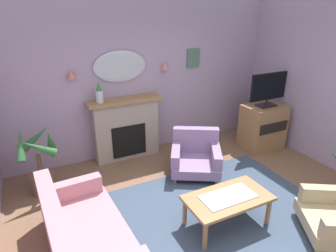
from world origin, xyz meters
TOP-DOWN VIEW (x-y plane):
  - floor at (0.00, 0.00)m, footprint 6.28×6.17m
  - wall_back at (0.00, 2.64)m, footprint 6.28×0.10m
  - patterned_rug at (0.00, 0.20)m, footprint 3.20×2.40m
  - fireplace at (-0.48, 2.41)m, footprint 1.36×0.36m
  - mantel_vase_left at (-0.93, 2.39)m, footprint 0.13×0.13m
  - wall_mirror at (-0.48, 2.56)m, footprint 0.96×0.06m
  - wall_sconce_left at (-1.33, 2.51)m, footprint 0.14×0.14m
  - wall_sconce_right at (0.37, 2.51)m, footprint 0.14×0.14m
  - framed_picture at (1.02, 2.57)m, footprint 0.28×0.03m
  - coffee_table at (0.05, 0.01)m, footprint 1.10×0.60m
  - floral_couch at (-1.75, 0.34)m, footprint 0.95×1.76m
  - armchair_near_fireplace at (0.41, 1.37)m, footprint 1.10×1.11m
  - tv_cabinet at (2.09, 1.56)m, footprint 0.80×0.57m
  - tv_flatscreen at (2.09, 1.54)m, footprint 0.84×0.24m
  - potted_plant_corner_palm at (-2.03, 1.89)m, footprint 0.58×0.59m

SIDE VIEW (x-z plane):
  - floor at x=0.00m, z-range -0.10..0.00m
  - patterned_rug at x=0.00m, z-range 0.00..0.01m
  - armchair_near_fireplace at x=0.41m, z-range -0.05..0.66m
  - floral_couch at x=-1.75m, z-range -0.06..0.70m
  - coffee_table at x=0.05m, z-range 0.16..0.61m
  - tv_cabinet at x=2.09m, z-range 0.00..0.90m
  - potted_plant_corner_palm at x=-2.03m, z-range -0.06..1.02m
  - fireplace at x=-0.48m, z-range -0.01..1.15m
  - tv_flatscreen at x=2.09m, z-range 0.92..1.57m
  - mantel_vase_left at x=-0.93m, z-range 1.14..1.50m
  - wall_back at x=0.00m, z-range 0.00..2.99m
  - wall_sconce_left at x=-1.33m, z-range 1.59..1.73m
  - wall_sconce_right at x=0.37m, z-range 1.59..1.73m
  - wall_mirror at x=-0.48m, z-range 1.43..1.99m
  - framed_picture at x=1.02m, z-range 1.57..1.93m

